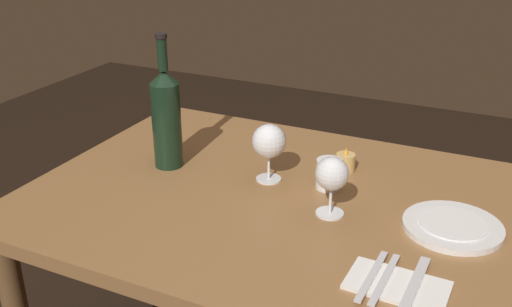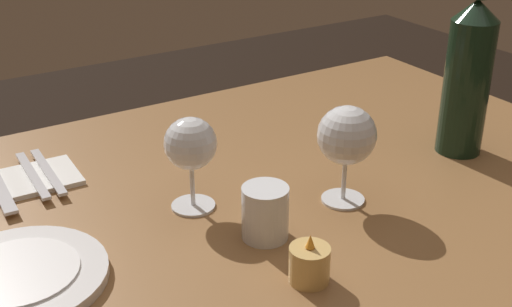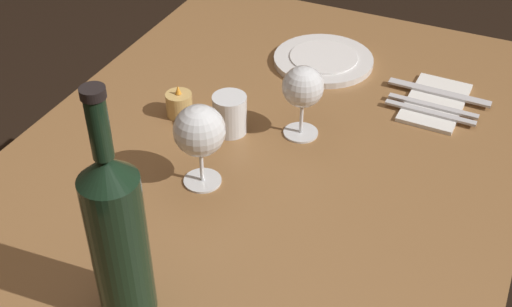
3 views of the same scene
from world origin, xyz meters
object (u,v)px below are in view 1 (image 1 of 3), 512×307
wine_bottle (166,117)px  folded_napkin (397,285)px  water_tumbler (329,175)px  fork_inner (385,279)px  votive_candle (345,163)px  table_knife (414,287)px  fork_outer (372,276)px  wine_glass_right (332,175)px  wine_glass_left (269,142)px  dinner_plate (453,226)px

wine_bottle → folded_napkin: bearing=-21.9°
water_tumbler → fork_inner: bearing=-55.8°
wine_bottle → folded_napkin: size_ratio=1.88×
wine_bottle → votive_candle: 0.49m
water_tumbler → table_knife: water_tumbler is taller
votive_candle → fork_outer: size_ratio=0.37×
wine_glass_right → folded_napkin: 0.31m
wine_bottle → votive_candle: size_ratio=5.42×
wine_glass_right → wine_bottle: size_ratio=0.39×
folded_napkin → wine_glass_left: bearing=142.6°
water_tumbler → fork_inner: 0.41m
wine_glass_left → water_tumbler: (0.16, 0.02, -0.07)m
fork_outer → table_knife: same height
fork_outer → table_knife: (0.08, 0.00, 0.00)m
fork_outer → water_tumbler: bearing=121.2°
wine_glass_right → folded_napkin: bearing=-45.5°
fork_inner → fork_outer: 0.02m
dinner_plate → table_knife: (-0.03, -0.26, 0.00)m
table_knife → water_tumbler: bearing=130.2°
wine_bottle → water_tumbler: (0.44, 0.06, -0.11)m
water_tumbler → dinner_plate: size_ratio=0.35×
table_knife → folded_napkin: bearing=180.0°
wine_bottle → water_tumbler: wine_bottle is taller
dinner_plate → fork_inner: dinner_plate is taller
wine_glass_right → water_tumbler: size_ratio=1.87×
votive_candle → folded_napkin: votive_candle is taller
votive_candle → table_knife: bearing=-58.5°
dinner_plate → fork_inner: size_ratio=1.22×
wine_glass_right → votive_candle: (-0.04, 0.24, -0.08)m
water_tumbler → fork_outer: water_tumbler is taller
wine_glass_right → water_tumbler: bearing=110.5°
wine_glass_left → fork_outer: bearing=-41.1°
wine_bottle → votive_candle: bearing=21.0°
folded_napkin → fork_outer: size_ratio=1.07×
fork_outer → wine_glass_right: bearing=126.7°
votive_candle → fork_inner: bearing=-63.9°
wine_glass_right → fork_inner: 0.29m
wine_glass_right → fork_inner: wine_glass_right is taller
dinner_plate → fork_outer: (-0.11, -0.26, 0.00)m
wine_bottle → fork_outer: bearing=-23.4°
wine_bottle → fork_inner: wine_bottle is taller
folded_napkin → table_knife: 0.03m
wine_glass_right → votive_candle: bearing=99.3°
wine_bottle → fork_outer: 0.71m
fork_inner → wine_glass_right: bearing=130.8°
wine_bottle → table_knife: bearing=-21.1°
fork_inner → water_tumbler: bearing=124.2°
wine_bottle → dinner_plate: bearing=-1.3°
wine_glass_right → votive_candle: wine_glass_right is taller
wine_bottle → fork_inner: size_ratio=2.01×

